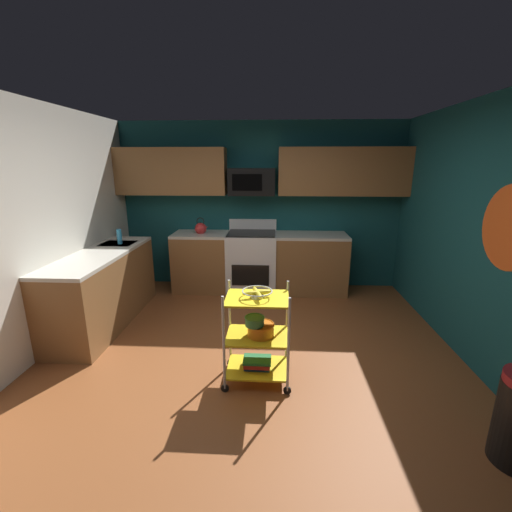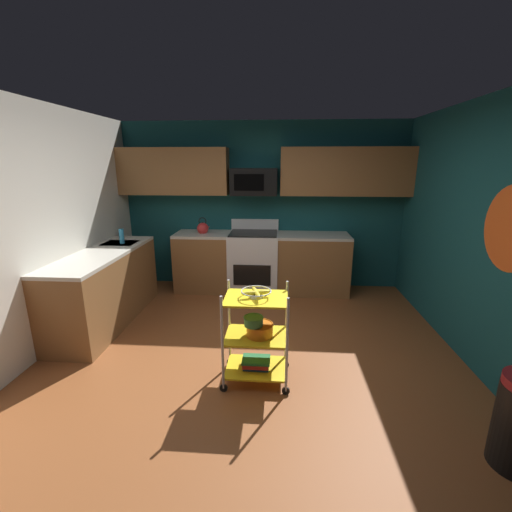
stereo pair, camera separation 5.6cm
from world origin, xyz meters
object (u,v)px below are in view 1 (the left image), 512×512
rolling_cart (257,336)px  oven_range (252,261)px  fruit_bowl (257,292)px  microwave (252,182)px  mixing_bowl_small (255,321)px  dish_soap_bottle (119,237)px  mixing_bowl_large (261,329)px  kettle (201,228)px  book_stack (257,363)px

rolling_cart → oven_range: bearing=95.0°
fruit_bowl → microwave: bearing=94.8°
fruit_bowl → mixing_bowl_small: (-0.02, -0.03, -0.26)m
dish_soap_bottle → mixing_bowl_small: bearing=-40.0°
rolling_cart → dish_soap_bottle: size_ratio=4.57×
rolling_cart → mixing_bowl_large: size_ratio=3.63×
rolling_cart → kettle: size_ratio=3.47×
fruit_bowl → mixing_bowl_small: fruit_bowl is taller
microwave → mixing_bowl_large: bearing=-84.4°
book_stack → oven_range: bearing=95.0°
oven_range → book_stack: 2.39m
oven_range → dish_soap_bottle: bearing=-155.5°
oven_range → kettle: kettle is taller
oven_range → fruit_bowl: 2.40m
kettle → dish_soap_bottle: 1.22m
mixing_bowl_small → book_stack: (0.02, 0.03, -0.44)m
mixing_bowl_small → microwave: bearing=94.3°
oven_range → kettle: (-0.79, -0.00, 0.52)m
rolling_cart → kettle: (-1.00, 2.36, 0.54)m
oven_range → mixing_bowl_large: (0.24, -2.36, 0.04)m
microwave → fruit_bowl: 2.61m
microwave → mixing_bowl_small: size_ratio=3.85×
mixing_bowl_large → rolling_cart: bearing=180.0°
fruit_bowl → mixing_bowl_small: size_ratio=1.49×
mixing_bowl_large → mixing_bowl_small: bearing=-148.7°
rolling_cart → mixing_bowl_small: size_ratio=5.03×
microwave → rolling_cart: microwave is taller
dish_soap_bottle → oven_range: bearing=24.5°
rolling_cart → mixing_bowl_large: (0.03, 0.00, 0.07)m
kettle → book_stack: bearing=-67.0°
book_stack → kettle: 2.69m
microwave → kettle: bearing=-172.2°
book_stack → mixing_bowl_large: bearing=-0.0°
mixing_bowl_large → microwave: bearing=95.6°
mixing_bowl_large → dish_soap_bottle: (-1.97, 1.57, 0.50)m
oven_range → microwave: bearing=90.3°
microwave → dish_soap_bottle: 2.06m
fruit_bowl → kettle: kettle is taller
dish_soap_bottle → microwave: bearing=27.3°
microwave → mixing_bowl_large: size_ratio=2.78×
rolling_cart → dish_soap_bottle: dish_soap_bottle is taller
mixing_bowl_large → kettle: (-1.03, 2.36, 0.48)m
rolling_cart → book_stack: (-0.00, 0.00, -0.28)m
oven_range → mixing_bowl_small: oven_range is taller
mixing_bowl_large → mixing_bowl_small: size_ratio=1.38×
fruit_bowl → mixing_bowl_large: (0.03, -0.00, -0.36)m
book_stack → fruit_bowl: bearing=180.0°
rolling_cart → mixing_bowl_large: 0.07m
rolling_cart → book_stack: bearing=104.0°
mixing_bowl_small → dish_soap_bottle: bearing=140.0°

